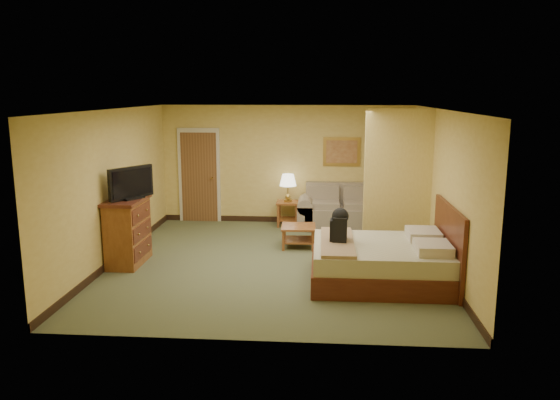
# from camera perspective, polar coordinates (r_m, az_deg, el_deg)

# --- Properties ---
(floor) EXTENTS (6.00, 6.00, 0.00)m
(floor) POSITION_cam_1_polar(r_m,az_deg,el_deg) (9.42, -0.54, -6.56)
(floor) COLOR #535B3A
(floor) RESTS_ON ground
(ceiling) EXTENTS (6.00, 6.00, 0.00)m
(ceiling) POSITION_cam_1_polar(r_m,az_deg,el_deg) (8.97, -0.57, 9.45)
(ceiling) COLOR white
(ceiling) RESTS_ON back_wall
(back_wall) EXTENTS (5.50, 0.02, 2.60)m
(back_wall) POSITION_cam_1_polar(r_m,az_deg,el_deg) (12.07, 0.66, 3.71)
(back_wall) COLOR #DDBE5E
(back_wall) RESTS_ON floor
(left_wall) EXTENTS (0.02, 6.00, 2.60)m
(left_wall) POSITION_cam_1_polar(r_m,az_deg,el_deg) (9.74, -16.91, 1.40)
(left_wall) COLOR #DDBE5E
(left_wall) RESTS_ON floor
(right_wall) EXTENTS (0.02, 6.00, 2.60)m
(right_wall) POSITION_cam_1_polar(r_m,az_deg,el_deg) (9.29, 16.60, 0.97)
(right_wall) COLOR #DDBE5E
(right_wall) RESTS_ON floor
(partition) EXTENTS (1.20, 0.15, 2.60)m
(partition) POSITION_cam_1_polar(r_m,az_deg,el_deg) (10.08, 12.17, 1.97)
(partition) COLOR #DDBE5E
(partition) RESTS_ON floor
(door) EXTENTS (0.94, 0.16, 2.10)m
(door) POSITION_cam_1_polar(r_m,az_deg,el_deg) (12.35, -8.43, 2.51)
(door) COLOR beige
(door) RESTS_ON floor
(baseboard) EXTENTS (5.50, 0.02, 0.12)m
(baseboard) POSITION_cam_1_polar(r_m,az_deg,el_deg) (12.28, 0.65, -2.04)
(baseboard) COLOR black
(baseboard) RESTS_ON floor
(loveseat) EXTENTS (1.86, 0.86, 0.94)m
(loveseat) POSITION_cam_1_polar(r_m,az_deg,el_deg) (11.81, 6.39, -1.43)
(loveseat) COLOR gray
(loveseat) RESTS_ON floor
(side_table) EXTENTS (0.49, 0.49, 0.54)m
(side_table) POSITION_cam_1_polar(r_m,az_deg,el_deg) (11.88, 0.83, -1.03)
(side_table) COLOR brown
(side_table) RESTS_ON floor
(table_lamp) EXTENTS (0.36, 0.36, 0.60)m
(table_lamp) POSITION_cam_1_polar(r_m,az_deg,el_deg) (11.76, 0.84, 2.02)
(table_lamp) COLOR #A6883D
(table_lamp) RESTS_ON side_table
(coffee_table) EXTENTS (0.65, 0.65, 0.41)m
(coffee_table) POSITION_cam_1_polar(r_m,az_deg,el_deg) (10.28, 1.93, -3.34)
(coffee_table) COLOR brown
(coffee_table) RESTS_ON floor
(wall_picture) EXTENTS (0.81, 0.04, 0.63)m
(wall_picture) POSITION_cam_1_polar(r_m,az_deg,el_deg) (11.99, 6.46, 5.04)
(wall_picture) COLOR #B78E3F
(wall_picture) RESTS_ON back_wall
(dresser) EXTENTS (0.55, 1.05, 1.13)m
(dresser) POSITION_cam_1_polar(r_m,az_deg,el_deg) (9.58, -15.61, -3.15)
(dresser) COLOR brown
(dresser) RESTS_ON floor
(tv) EXTENTS (0.51, 0.79, 0.54)m
(tv) POSITION_cam_1_polar(r_m,az_deg,el_deg) (9.38, -15.30, 1.64)
(tv) COLOR black
(tv) RESTS_ON dresser
(bed) EXTENTS (2.20, 1.87, 1.21)m
(bed) POSITION_cam_1_polar(r_m,az_deg,el_deg) (8.58, 11.20, -6.28)
(bed) COLOR #4B1C11
(bed) RESTS_ON floor
(backpack) EXTENTS (0.26, 0.34, 0.56)m
(backpack) POSITION_cam_1_polar(r_m,az_deg,el_deg) (8.38, 6.29, -2.60)
(backpack) COLOR black
(backpack) RESTS_ON bed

